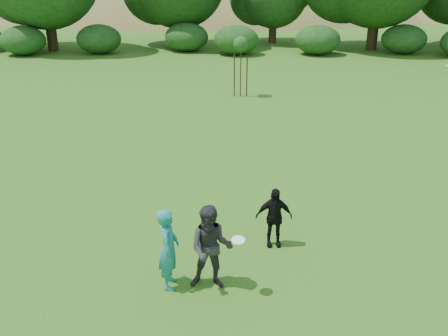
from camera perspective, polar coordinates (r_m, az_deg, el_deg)
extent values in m
plane|color=#19470C|center=(11.03, -0.45, -11.42)|extent=(120.00, 120.00, 0.00)
imported|color=#1B7D7A|center=(10.13, -6.35, -9.15)|extent=(0.45, 0.65, 1.74)
imported|color=#2A2A2D|center=(10.02, -1.48, -9.14)|extent=(0.90, 0.72, 1.82)
imported|color=black|center=(11.55, 5.72, -5.61)|extent=(0.87, 0.41, 1.45)
cylinder|color=white|center=(9.67, 1.63, -8.25)|extent=(0.27, 0.27, 0.07)
cylinder|color=#352315|center=(24.13, 1.91, 11.06)|extent=(0.05, 0.05, 2.50)
sphere|color=#204C1B|center=(23.90, 1.95, 13.99)|extent=(0.70, 0.70, 0.70)
cylinder|color=#382415|center=(24.18, 1.18, 10.49)|extent=(0.06, 0.06, 2.00)
cylinder|color=#352314|center=(24.19, 2.63, 10.47)|extent=(0.06, 0.06, 2.00)
ellipsoid|color=olive|center=(85.06, -15.98, 9.67)|extent=(110.00, 70.00, 44.00)
ellipsoid|color=olive|center=(85.93, 14.96, 8.39)|extent=(100.00, 64.00, 52.00)
ellipsoid|color=olive|center=(68.74, -2.92, 11.27)|extent=(80.00, 50.00, 28.00)
cylinder|color=#3A2616|center=(38.76, -19.19, 14.88)|extent=(0.73, 0.73, 3.15)
cylinder|color=#3A2616|center=(38.65, -5.03, 15.72)|extent=(0.68, 0.68, 2.80)
cylinder|color=#3A2616|center=(40.51, 5.58, 15.66)|extent=(0.60, 0.60, 2.27)
cylinder|color=#3A2616|center=(38.60, 16.71, 15.27)|extent=(0.76, 0.76, 3.32)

